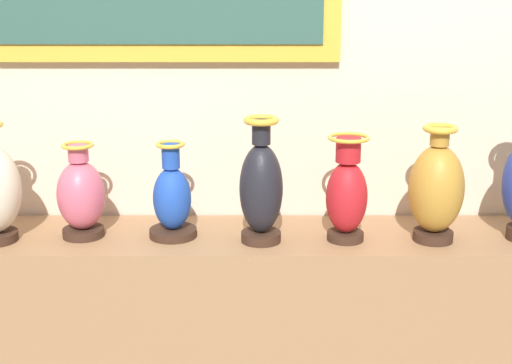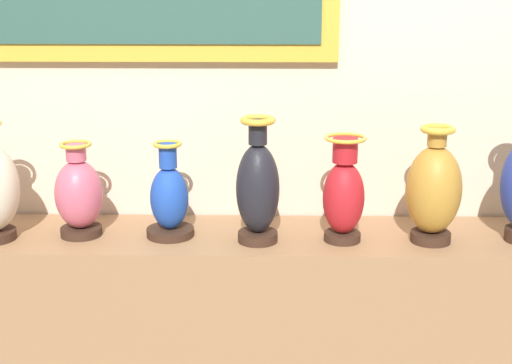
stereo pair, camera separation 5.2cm
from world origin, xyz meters
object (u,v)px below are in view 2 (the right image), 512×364
vase_onyx (258,188)px  vase_rose (79,195)px  vase_crimson (344,194)px  vase_sapphire (169,199)px  vase_ochre (434,190)px

vase_onyx → vase_rose: bearing=175.5°
vase_onyx → vase_crimson: (0.28, 0.01, -0.02)m
vase_onyx → vase_sapphire: bearing=171.2°
vase_rose → vase_onyx: size_ratio=0.77×
vase_onyx → vase_ochre: bearing=0.8°
vase_rose → vase_ochre: bearing=-1.9°
vase_onyx → vase_ochre: vase_onyx is taller
vase_sapphire → vase_crimson: (0.57, -0.03, 0.03)m
vase_ochre → vase_rose: bearing=178.1°
vase_onyx → vase_crimson: vase_onyx is taller
vase_rose → vase_onyx: (0.59, -0.05, 0.04)m
vase_crimson → vase_ochre: size_ratio=0.91×
vase_sapphire → vase_crimson: size_ratio=0.92×
vase_ochre → vase_onyx: bearing=-179.2°
vase_onyx → vase_crimson: 0.28m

